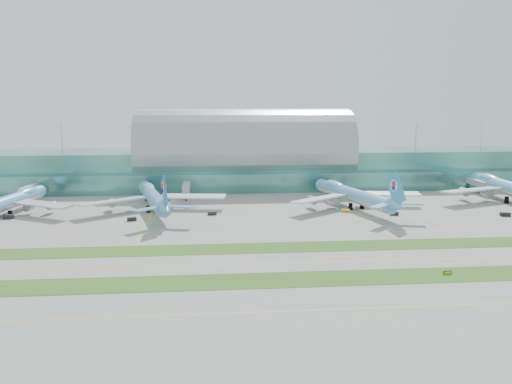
{
  "coord_description": "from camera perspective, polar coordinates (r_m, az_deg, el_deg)",
  "views": [
    {
      "loc": [
        -18.33,
        -151.41,
        45.02
      ],
      "look_at": [
        0.0,
        55.0,
        9.0
      ],
      "focal_mm": 35.0,
      "sensor_mm": 36.0,
      "label": 1
    }
  ],
  "objects": [
    {
      "name": "ground",
      "position": [
        159.02,
        1.76,
        -6.59
      ],
      "size": [
        700.0,
        700.0,
        0.0
      ],
      "primitive_type": "plane",
      "color": "gray",
      "rests_on": "ground"
    },
    {
      "name": "terminal",
      "position": [
        282.48,
        -1.32,
        3.6
      ],
      "size": [
        340.0,
        69.1,
        36.0
      ],
      "color": "#3D7A75",
      "rests_on": "ground"
    },
    {
      "name": "grass_strip_near",
      "position": [
        132.62,
        3.22,
        -9.98
      ],
      "size": [
        420.0,
        12.0,
        0.08
      ],
      "primitive_type": "cube",
      "color": "#2D591E",
      "rests_on": "ground"
    },
    {
      "name": "grass_strip_far",
      "position": [
        160.91,
        1.68,
        -6.38
      ],
      "size": [
        420.0,
        12.0,
        0.08
      ],
      "primitive_type": "cube",
      "color": "#2D591E",
      "rests_on": "ground"
    },
    {
      "name": "taxiline_a",
      "position": [
        114.26,
        4.7,
        -13.38
      ],
      "size": [
        420.0,
        0.35,
        0.01
      ],
      "primitive_type": "cube",
      "color": "yellow",
      "rests_on": "ground"
    },
    {
      "name": "taxiline_b",
      "position": [
        145.75,
        2.42,
        -8.14
      ],
      "size": [
        420.0,
        0.35,
        0.01
      ],
      "primitive_type": "cube",
      "color": "yellow",
      "rests_on": "ground"
    },
    {
      "name": "taxiline_c",
      "position": [
        176.24,
        1.07,
        -4.94
      ],
      "size": [
        420.0,
        0.35,
        0.01
      ],
      "primitive_type": "cube",
      "color": "yellow",
      "rests_on": "ground"
    },
    {
      "name": "taxiline_d",
      "position": [
        197.48,
        0.39,
        -3.32
      ],
      "size": [
        420.0,
        0.35,
        0.01
      ],
      "primitive_type": "cube",
      "color": "yellow",
      "rests_on": "ground"
    },
    {
      "name": "airliner_a",
      "position": [
        231.24,
        -26.48,
        -0.95
      ],
      "size": [
        59.35,
        67.96,
        18.74
      ],
      "rotation": [
        0.0,
        0.0,
        -0.15
      ],
      "color": "#6EAFF2",
      "rests_on": "ground"
    },
    {
      "name": "airliner_b",
      "position": [
        221.23,
        -11.67,
        -0.47
      ],
      "size": [
        61.59,
        71.1,
        19.84
      ],
      "rotation": [
        0.0,
        0.0,
        0.25
      ],
      "color": "#619DD6",
      "rests_on": "ground"
    },
    {
      "name": "airliner_c",
      "position": [
        226.49,
        10.88,
        -0.19
      ],
      "size": [
        61.99,
        71.66,
        20.05
      ],
      "rotation": [
        0.0,
        0.0,
        0.26
      ],
      "color": "#67ABE3",
      "rests_on": "ground"
    },
    {
      "name": "airliner_d",
      "position": [
        264.84,
        26.92,
        0.5
      ],
      "size": [
        71.11,
        80.66,
        22.21
      ],
      "rotation": [
        0.0,
        0.0,
        -0.03
      ],
      "color": "#67B3E2",
      "rests_on": "ground"
    },
    {
      "name": "gse_b",
      "position": [
        224.22,
        -26.44,
        -2.55
      ],
      "size": [
        3.85,
        2.02,
        1.72
      ],
      "primitive_type": "cube",
      "rotation": [
        0.0,
        0.0,
        -0.03
      ],
      "color": "black",
      "rests_on": "ground"
    },
    {
      "name": "gse_c",
      "position": [
        203.4,
        -14.01,
        -3.02
      ],
      "size": [
        3.88,
        2.48,
        1.45
      ],
      "primitive_type": "cube",
      "rotation": [
        0.0,
        0.0,
        0.27
      ],
      "color": "black",
      "rests_on": "ground"
    },
    {
      "name": "gse_d",
      "position": [
        208.68,
        -5.03,
        -2.43
      ],
      "size": [
        3.8,
        2.3,
        1.49
      ],
      "primitive_type": "cube",
      "rotation": [
        0.0,
        0.0,
        0.15
      ],
      "color": "black",
      "rests_on": "ground"
    },
    {
      "name": "gse_e",
      "position": [
        216.46,
        10.19,
        -2.13
      ],
      "size": [
        3.67,
        2.33,
        1.3
      ],
      "primitive_type": "cube",
      "rotation": [
        0.0,
        0.0,
        -0.28
      ],
      "color": "#E4A10D",
      "rests_on": "ground"
    },
    {
      "name": "gse_f",
      "position": [
        215.28,
        15.5,
        -2.37
      ],
      "size": [
        3.93,
        2.62,
        1.53
      ],
      "primitive_type": "cube",
      "rotation": [
        0.0,
        0.0,
        -0.23
      ],
      "color": "black",
      "rests_on": "ground"
    },
    {
      "name": "gse_g",
      "position": [
        229.89,
        26.6,
        -2.29
      ],
      "size": [
        4.2,
        2.7,
        1.59
      ],
      "primitive_type": "cube",
      "rotation": [
        0.0,
        0.0,
        -0.19
      ],
      "color": "black",
      "rests_on": "ground"
    },
    {
      "name": "taxiway_sign_east",
      "position": [
        145.81,
        21.05,
        -8.59
      ],
      "size": [
        2.46,
        0.63,
        1.04
      ],
      "rotation": [
        0.0,
        0.0,
        0.15
      ],
      "color": "black",
      "rests_on": "ground"
    }
  ]
}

